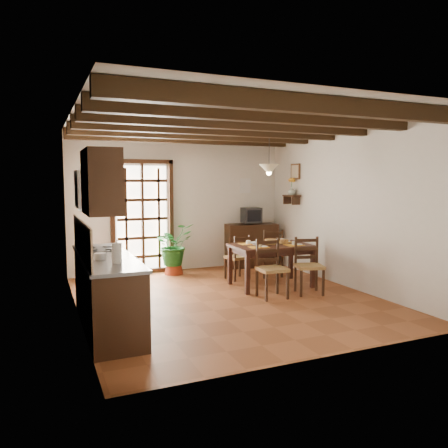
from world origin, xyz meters
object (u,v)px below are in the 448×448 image
chair_far_left (238,265)px  potted_plant (174,246)px  dining_table (271,250)px  sideboard (251,245)px  chair_near_left (272,279)px  pendant_lamp (269,168)px  kitchen_counter (106,290)px  chair_near_right (309,276)px  chair_far_right (270,262)px  crt_tv (251,215)px

chair_far_left → potted_plant: 1.38m
dining_table → potted_plant: potted_plant is taller
sideboard → chair_near_left: bearing=-102.2°
chair_far_left → pendant_lamp: (0.31, -0.61, 1.81)m
kitchen_counter → chair_near_left: kitchen_counter is taller
chair_near_right → potted_plant: potted_plant is taller
chair_far_left → chair_near_left: bearing=77.4°
kitchen_counter → chair_near_left: bearing=8.7°
dining_table → sideboard: bearing=76.4°
chair_near_left → potted_plant: potted_plant is taller
dining_table → kitchen_counter: bearing=-158.1°
potted_plant → chair_far_right: bearing=-29.7°
chair_near_right → dining_table: bearing=131.1°
pendant_lamp → potted_plant: bearing=130.2°
chair_near_right → sideboard: bearing=102.9°
kitchen_counter → chair_near_left: (2.63, 0.40, -0.18)m
sideboard → chair_near_right: bearing=-86.8°
chair_near_right → chair_far_left: 1.56m
chair_near_right → crt_tv: size_ratio=2.25×
dining_table → chair_far_right: 0.85m
chair_far_left → pendant_lamp: bearing=106.7°
chair_near_left → sideboard: chair_near_left is taller
chair_far_left → sideboard: (0.80, 1.03, 0.20)m
chair_far_left → potted_plant: size_ratio=0.39×
chair_near_right → pendant_lamp: (-0.32, 0.81, 1.79)m
chair_far_left → sideboard: size_ratio=0.77×
chair_near_left → crt_tv: bearing=73.1°
chair_near_right → chair_far_right: size_ratio=1.00×
crt_tv → chair_near_right: bearing=-88.2°
chair_near_left → kitchen_counter: bearing=-168.9°
potted_plant → pendant_lamp: bearing=-49.8°
potted_plant → pendant_lamp: pendant_lamp is taller
chair_near_left → potted_plant: 2.51m
chair_near_right → chair_far_left: size_ratio=1.10×
chair_near_right → crt_tv: bearing=102.9°
chair_near_right → pendant_lamp: 1.99m
chair_near_right → chair_far_left: bearing=130.9°
chair_near_left → chair_near_right: 0.69m
dining_table → chair_near_right: size_ratio=1.50×
chair_far_right → sideboard: chair_far_right is taller
potted_plant → sideboard: bearing=3.5°
dining_table → crt_tv: (0.49, 1.73, 0.47)m
chair_far_right → chair_near_right: bearing=92.7°
crt_tv → pendant_lamp: (-0.49, -1.63, 0.96)m
crt_tv → chair_near_left: bearing=-103.7°
chair_far_left → pendant_lamp: pendant_lamp is taller
dining_table → crt_tv: bearing=76.3°
chair_near_left → pendant_lamp: bearing=67.5°
pendant_lamp → crt_tv: bearing=73.4°
crt_tv → dining_table: bearing=-100.0°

